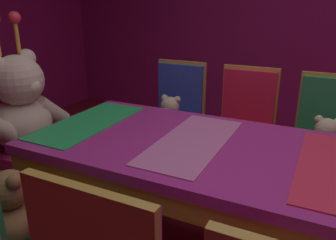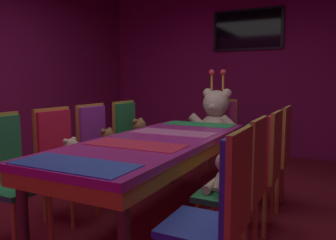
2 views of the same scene
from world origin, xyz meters
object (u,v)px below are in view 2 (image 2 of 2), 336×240
Objects in this scene: teddy_right_3 at (262,147)px; king_teddy_bear at (216,119)px; teddy_left_1 at (72,155)px; chair_right_0 at (224,203)px; teddy_right_1 at (225,175)px; chair_left_1 at (59,151)px; wall_tv at (248,30)px; chair_right_1 at (246,176)px; throne_chair at (220,129)px; teddy_left_3 at (140,134)px; teddy_left_2 at (108,144)px; chair_right_2 at (265,159)px; chair_right_3 at (277,147)px; banquet_table at (157,148)px; chair_left_0 at (4,165)px; chair_left_2 at (97,142)px; chair_left_3 at (129,134)px.

teddy_right_3 is 0.34× the size of king_teddy_bear.
teddy_right_3 is at bearing 37.33° from teddy_left_1.
teddy_right_1 is (-0.16, 0.55, -0.01)m from chair_right_0.
wall_tv reaches higher than chair_left_1.
chair_right_1 and throne_chair have the same top height.
teddy_left_3 is (0.15, 1.12, 0.00)m from chair_left_1.
chair_left_1 is 3.77m from wall_tv.
teddy_left_1 is at bearing -19.39° from throne_chair.
teddy_left_1 is 3.75m from wall_tv.
king_teddy_bear is at bearing 61.79° from teddy_left_2.
wall_tv is (-0.86, 2.84, 1.45)m from chair_right_2.
teddy_right_1 is 1.10m from teddy_right_3.
teddy_left_3 is at bearing -36.61° from chair_right_1.
chair_right_1 is 3.20× the size of teddy_right_3.
throne_chair is (0.70, 2.00, 0.02)m from teddy_left_1.
teddy_right_3 is at bearing -76.24° from chair_right_2.
teddy_right_1 is 2.13m from throne_chair.
chair_right_3 reaches higher than teddy_left_3.
chair_right_3 and throne_chair have the same top height.
teddy_right_1 is at bearing 72.83° from chair_right_2.
teddy_left_2 is 1.63m from chair_right_1.
teddy_left_1 is (-0.70, -0.27, -0.08)m from banquet_table.
teddy_left_3 is 1.56m from chair_right_3.
chair_left_0 is 1.08m from chair_left_2.
teddy_left_1 is at bearing -83.11° from chair_left_3.
chair_right_0 is 4.29m from wall_tv.
throne_chair is at bearing -71.02° from teddy_right_1.
teddy_left_2 is 0.88× the size of teddy_left_3.
chair_left_1 is (0.00, 0.56, 0.00)m from chair_left_0.
chair_left_1 reaches higher than teddy_right_3.
teddy_left_1 is 0.25× the size of wall_tv.
chair_right_0 is at bearing -0.26° from chair_left_0.
teddy_right_3 reaches higher than teddy_left_1.
chair_left_3 and chair_right_0 have the same top height.
chair_left_0 is 1.69m from teddy_left_3.
chair_right_3 reaches higher than teddy_right_3.
teddy_left_1 is 0.92× the size of teddy_right_1.
chair_left_3 is at bearing -110.38° from wall_tv.
chair_right_1 is (1.53, -1.13, -0.00)m from teddy_left_3.
wall_tv reaches higher than chair_left_0.
chair_left_2 is 3.31m from wall_tv.
teddy_left_3 is 0.35× the size of chair_right_1.
chair_right_2 is 3.31m from wall_tv.
chair_left_2 is at bearing -29.77° from throne_chair.
teddy_right_3 is at bearing -72.45° from wall_tv.
wall_tv is at bearing 69.62° from chair_left_3.
chair_left_2 is at bearing 0.34° from chair_right_2.
teddy_right_1 is at bearing -39.37° from teddy_left_3.
chair_left_0 reaches higher than teddy_right_1.
teddy_right_1 is at bearing -19.26° from chair_left_2.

